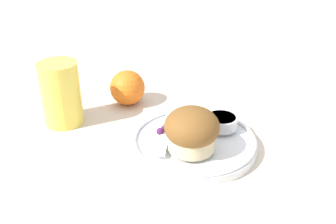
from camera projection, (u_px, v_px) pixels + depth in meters
The scene contains 8 objects.
ground_plane at pixel (182, 142), 0.63m from camera, with size 3.00×3.00×0.00m, color beige.
plate at pixel (193, 143), 0.61m from camera, with size 0.21×0.21×0.02m.
muffin at pixel (192, 130), 0.57m from camera, with size 0.08×0.08×0.07m.
cream_ramekin at pixel (221, 121), 0.63m from camera, with size 0.05×0.05×0.02m.
berry_pair at pixel (162, 130), 0.62m from camera, with size 0.02×0.01×0.01m.
butter_knife at pixel (166, 126), 0.64m from camera, with size 0.17×0.11×0.00m.
orange_fruit at pixel (127, 88), 0.74m from camera, with size 0.07×0.07×0.07m.
juice_glass at pixel (61, 94), 0.67m from camera, with size 0.07×0.07×0.12m.
Camera 1 is at (-0.43, -0.32, 0.35)m, focal length 40.00 mm.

